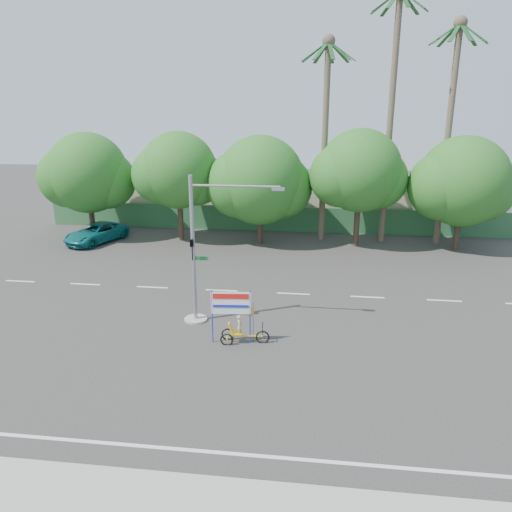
# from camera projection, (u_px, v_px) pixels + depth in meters

# --- Properties ---
(ground) EXTENTS (120.00, 120.00, 0.00)m
(ground) POSITION_uv_depth(u_px,v_px,m) (233.00, 365.00, 20.01)
(ground) COLOR #33302D
(ground) RESTS_ON ground
(sidewalk_near) EXTENTS (50.00, 2.40, 0.12)m
(sidewalk_near) POSITION_uv_depth(u_px,v_px,m) (185.00, 509.00, 12.89)
(sidewalk_near) COLOR gray
(sidewalk_near) RESTS_ON ground
(fence) EXTENTS (38.00, 0.08, 2.00)m
(fence) POSITION_uv_depth(u_px,v_px,m) (277.00, 219.00, 40.06)
(fence) COLOR #336B3D
(fence) RESTS_ON ground
(building_left) EXTENTS (12.00, 8.00, 4.00)m
(building_left) POSITION_uv_depth(u_px,v_px,m) (172.00, 194.00, 45.20)
(building_left) COLOR beige
(building_left) RESTS_ON ground
(building_right) EXTENTS (14.00, 8.00, 3.60)m
(building_right) POSITION_uv_depth(u_px,v_px,m) (374.00, 201.00, 43.15)
(building_right) COLOR beige
(building_right) RESTS_ON ground
(tree_far_left) EXTENTS (7.14, 6.00, 7.96)m
(tree_far_left) POSITION_uv_depth(u_px,v_px,m) (87.00, 175.00, 37.27)
(tree_far_left) COLOR #473828
(tree_far_left) RESTS_ON ground
(tree_left) EXTENTS (6.66, 5.60, 8.07)m
(tree_left) POSITION_uv_depth(u_px,v_px,m) (178.00, 173.00, 36.36)
(tree_left) COLOR #473828
(tree_left) RESTS_ON ground
(tree_center) EXTENTS (7.62, 6.40, 7.85)m
(tree_center) POSITION_uv_depth(u_px,v_px,m) (259.00, 183.00, 35.84)
(tree_center) COLOR #473828
(tree_center) RESTS_ON ground
(tree_right) EXTENTS (6.90, 5.80, 8.36)m
(tree_right) POSITION_uv_depth(u_px,v_px,m) (359.00, 174.00, 34.78)
(tree_right) COLOR #473828
(tree_right) RESTS_ON ground
(tree_far_right) EXTENTS (7.38, 6.20, 7.94)m
(tree_far_right) POSITION_uv_depth(u_px,v_px,m) (462.00, 184.00, 34.14)
(tree_far_right) COLOR #473828
(tree_far_right) RESTS_ON ground
(palm_tall) EXTENTS (3.73, 3.79, 17.45)m
(palm_tall) POSITION_uv_depth(u_px,v_px,m) (392.00, 95.00, 34.40)
(palm_tall) COLOR #70604C
(palm_tall) RESTS_ON ground
(palm_mid) EXTENTS (3.73, 3.79, 15.45)m
(palm_mid) POSITION_uv_depth(u_px,v_px,m) (451.00, 111.00, 34.25)
(palm_mid) COLOR #70604C
(palm_mid) RESTS_ON ground
(palm_short) EXTENTS (3.73, 3.79, 14.45)m
(palm_short) POSITION_uv_depth(u_px,v_px,m) (326.00, 119.00, 35.41)
(palm_short) COLOR #70604C
(palm_short) RESTS_ON ground
(traffic_signal) EXTENTS (4.72, 1.10, 7.00)m
(traffic_signal) POSITION_uv_depth(u_px,v_px,m) (200.00, 263.00, 23.16)
(traffic_signal) COLOR gray
(traffic_signal) RESTS_ON ground
(trike_billboard) EXTENTS (2.53, 0.65, 2.49)m
(trike_billboard) POSITION_uv_depth(u_px,v_px,m) (237.00, 322.00, 21.56)
(trike_billboard) COLOR black
(trike_billboard) RESTS_ON ground
(pickup_truck) EXTENTS (4.10, 5.57, 1.41)m
(pickup_truck) POSITION_uv_depth(u_px,v_px,m) (96.00, 233.00, 37.05)
(pickup_truck) COLOR #0F696C
(pickup_truck) RESTS_ON ground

